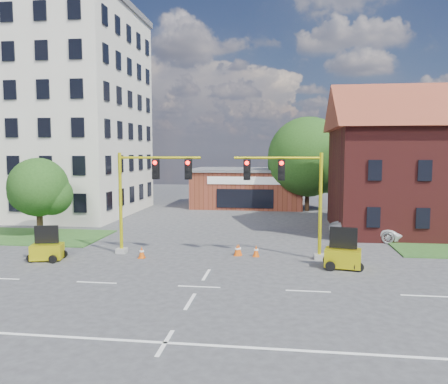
# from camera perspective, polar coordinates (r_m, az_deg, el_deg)

# --- Properties ---
(ground) EXTENTS (120.00, 120.00, 0.00)m
(ground) POSITION_cam_1_polar(r_m,az_deg,el_deg) (20.81, -3.29, -12.25)
(ground) COLOR #3A3A3C
(ground) RESTS_ON ground
(lane_markings) EXTENTS (60.00, 36.00, 0.01)m
(lane_markings) POSITION_cam_1_polar(r_m,az_deg,el_deg) (18.03, -5.12, -15.08)
(lane_markings) COLOR white
(lane_markings) RESTS_ON ground
(office_block) EXTENTS (18.40, 15.40, 20.60)m
(office_block) POSITION_cam_1_polar(r_m,az_deg,el_deg) (47.86, -22.65, 9.80)
(office_block) COLOR beige
(office_block) RESTS_ON ground
(brick_shop) EXTENTS (12.40, 8.40, 4.30)m
(brick_shop) POSITION_cam_1_polar(r_m,az_deg,el_deg) (49.77, 3.13, 0.62)
(brick_shop) COLOR brown
(brick_shop) RESTS_ON ground
(tree_large) EXTENTS (8.77, 8.35, 9.85)m
(tree_large) POSITION_cam_1_polar(r_m,az_deg,el_deg) (46.67, 11.41, 4.23)
(tree_large) COLOR #351F13
(tree_large) RESTS_ON ground
(tree_nw_front) EXTENTS (4.54, 4.33, 5.80)m
(tree_nw_front) POSITION_cam_1_polar(r_m,az_deg,el_deg) (34.89, -22.69, 0.33)
(tree_nw_front) COLOR #351F13
(tree_nw_front) RESTS_ON ground
(signal_mast_west) EXTENTS (5.30, 0.60, 6.20)m
(signal_mast_west) POSITION_cam_1_polar(r_m,az_deg,el_deg) (26.83, -10.11, 0.22)
(signal_mast_west) COLOR #989893
(signal_mast_west) RESTS_ON ground
(signal_mast_east) EXTENTS (5.30, 0.60, 6.20)m
(signal_mast_east) POSITION_cam_1_polar(r_m,az_deg,el_deg) (25.59, 8.83, -0.01)
(signal_mast_east) COLOR #989893
(signal_mast_east) RESTS_ON ground
(trailer_west) EXTENTS (1.94, 1.53, 1.94)m
(trailer_west) POSITION_cam_1_polar(r_m,az_deg,el_deg) (27.35, -22.10, -7.02)
(trailer_west) COLOR yellow
(trailer_west) RESTS_ON ground
(trailer_east) EXTENTS (2.07, 1.58, 2.13)m
(trailer_east) POSITION_cam_1_polar(r_m,az_deg,el_deg) (24.54, 15.26, -8.08)
(trailer_east) COLOR yellow
(trailer_east) RESTS_ON ground
(cone_a) EXTENTS (0.40, 0.40, 0.70)m
(cone_a) POSITION_cam_1_polar(r_m,az_deg,el_deg) (26.38, -10.70, -7.77)
(cone_a) COLOR #D8510B
(cone_a) RESTS_ON ground
(cone_b) EXTENTS (0.40, 0.40, 0.70)m
(cone_b) POSITION_cam_1_polar(r_m,az_deg,el_deg) (26.65, 1.95, -7.54)
(cone_b) COLOR #D8510B
(cone_b) RESTS_ON ground
(cone_c) EXTENTS (0.40, 0.40, 0.70)m
(cone_c) POSITION_cam_1_polar(r_m,az_deg,el_deg) (26.36, 4.21, -7.70)
(cone_c) COLOR #D8510B
(cone_c) RESTS_ON ground
(cone_d) EXTENTS (0.40, 0.40, 0.70)m
(cone_d) POSITION_cam_1_polar(r_m,az_deg,el_deg) (26.54, 1.72, -7.59)
(cone_d) COLOR #D8510B
(cone_d) RESTS_ON ground
(pickup_white) EXTENTS (5.57, 3.57, 1.43)m
(pickup_white) POSITION_cam_1_polar(r_m,az_deg,el_deg) (32.91, 18.08, -4.64)
(pickup_white) COLOR white
(pickup_white) RESTS_ON ground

